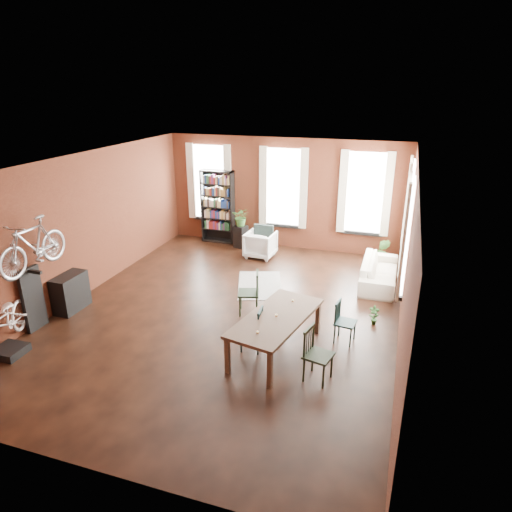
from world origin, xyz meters
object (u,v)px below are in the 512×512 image
at_px(dining_chair_a, 251,329).
at_px(bike_trainer, 10,351).
at_px(console_table, 71,292).
at_px(dining_chair_b, 248,293).
at_px(dining_table, 276,334).
at_px(plant_stand, 241,237).
at_px(bookshelf, 218,207).
at_px(cream_sofa, 380,268).
at_px(white_armchair, 260,243).
at_px(dining_chair_d, 345,322).
at_px(dining_chair_c, 318,355).

xyz_separation_m(dining_chair_a, bike_trainer, (-4.10, -1.55, -0.34)).
height_order(dining_chair_a, console_table, dining_chair_a).
xyz_separation_m(dining_chair_b, console_table, (-3.70, -1.04, -0.07)).
distance_m(dining_table, console_table, 4.66).
bearing_deg(dining_table, plant_stand, 128.16).
xyz_separation_m(dining_chair_a, bookshelf, (-2.93, 5.48, 0.68)).
xyz_separation_m(dining_chair_b, bookshelf, (-2.42, 4.16, 0.63)).
distance_m(cream_sofa, bike_trainer, 8.13).
bearing_deg(console_table, cream_sofa, 29.33).
height_order(dining_table, cream_sofa, cream_sofa).
xyz_separation_m(cream_sofa, bike_trainer, (-6.12, -5.34, -0.33)).
height_order(bookshelf, white_armchair, bookshelf).
distance_m(dining_chair_a, dining_chair_b, 1.42).
distance_m(dining_chair_a, white_armchair, 4.80).
bearing_deg(bookshelf, dining_table, -58.08).
height_order(dining_chair_b, cream_sofa, dining_chair_b).
xyz_separation_m(dining_chair_d, white_armchair, (-2.89, 3.82, -0.01)).
bearing_deg(dining_chair_b, white_armchair, 176.65).
relative_size(bookshelf, white_armchair, 2.76).
relative_size(bookshelf, console_table, 2.75).
height_order(dining_table, dining_chair_d, dining_chair_d).
xyz_separation_m(dining_chair_c, bike_trainer, (-5.44, -1.01, -0.39)).
bearing_deg(white_armchair, dining_table, 114.50).
xyz_separation_m(bookshelf, white_armchair, (1.63, -0.86, -0.70)).
bearing_deg(dining_table, dining_chair_b, 139.11).
bearing_deg(dining_chair_a, white_armchair, -168.60).
height_order(dining_chair_d, bookshelf, bookshelf).
relative_size(bike_trainer, plant_stand, 0.77).
bearing_deg(cream_sofa, bike_trainer, 131.06).
bearing_deg(dining_chair_c, cream_sofa, 3.83).
distance_m(dining_table, cream_sofa, 4.04).
xyz_separation_m(dining_chair_a, dining_chair_d, (1.60, 0.80, -0.01)).
bearing_deg(plant_stand, bike_trainer, -106.65).
xyz_separation_m(dining_chair_c, console_table, (-5.55, 0.82, -0.06)).
bearing_deg(bookshelf, bike_trainer, -99.48).
distance_m(dining_chair_d, white_armchair, 4.79).
bearing_deg(cream_sofa, dining_table, 157.14).
bearing_deg(cream_sofa, dining_chair_b, 134.16).
bearing_deg(dining_chair_c, bookshelf, 48.12).
height_order(dining_chair_d, white_armchair, dining_chair_d).
height_order(bike_trainer, plant_stand, plant_stand).
bearing_deg(console_table, dining_chair_b, 15.71).
distance_m(dining_chair_a, plant_stand, 5.59).
xyz_separation_m(dining_table, dining_chair_a, (-0.45, -0.06, 0.06)).
distance_m(dining_chair_c, console_table, 5.61).
xyz_separation_m(bike_trainer, plant_stand, (2.01, 6.74, 0.26)).
relative_size(dining_table, cream_sofa, 1.02).
bearing_deg(dining_chair_b, bike_trainer, -68.03).
bearing_deg(dining_table, console_table, -170.96).
distance_m(white_armchair, bike_trainer, 6.79).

